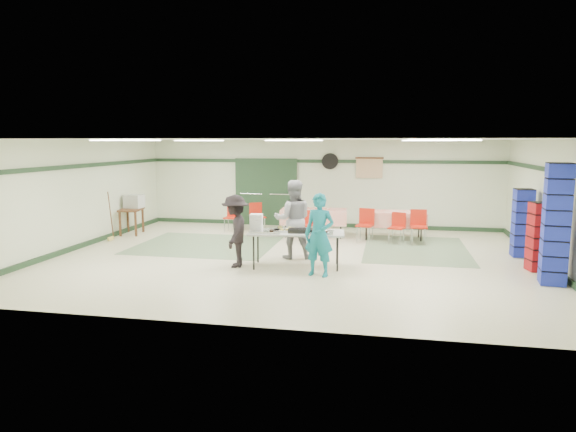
% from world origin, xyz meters
% --- Properties ---
extents(floor, '(11.00, 11.00, 0.00)m').
position_xyz_m(floor, '(0.00, 0.00, 0.00)').
color(floor, beige).
rests_on(floor, ground).
extents(ceiling, '(11.00, 11.00, 0.00)m').
position_xyz_m(ceiling, '(0.00, 0.00, 2.70)').
color(ceiling, silver).
rests_on(ceiling, wall_back).
extents(wall_back, '(11.00, 0.00, 11.00)m').
position_xyz_m(wall_back, '(0.00, 4.50, 1.35)').
color(wall_back, beige).
rests_on(wall_back, floor).
extents(wall_front, '(11.00, 0.00, 11.00)m').
position_xyz_m(wall_front, '(0.00, -4.50, 1.35)').
color(wall_front, beige).
rests_on(wall_front, floor).
extents(wall_left, '(0.00, 9.00, 9.00)m').
position_xyz_m(wall_left, '(-5.50, 0.00, 1.35)').
color(wall_left, beige).
rests_on(wall_left, floor).
extents(wall_right, '(0.00, 9.00, 9.00)m').
position_xyz_m(wall_right, '(5.50, 0.00, 1.35)').
color(wall_right, beige).
rests_on(wall_right, floor).
extents(trim_back, '(11.00, 0.06, 0.10)m').
position_xyz_m(trim_back, '(0.00, 4.47, 2.05)').
color(trim_back, '#1E3720').
rests_on(trim_back, wall_back).
extents(baseboard_back, '(11.00, 0.06, 0.12)m').
position_xyz_m(baseboard_back, '(0.00, 4.47, 0.06)').
color(baseboard_back, '#1E3720').
rests_on(baseboard_back, floor).
extents(trim_left, '(0.06, 9.00, 0.10)m').
position_xyz_m(trim_left, '(-5.47, 0.00, 2.05)').
color(trim_left, '#1E3720').
rests_on(trim_left, wall_back).
extents(baseboard_left, '(0.06, 9.00, 0.12)m').
position_xyz_m(baseboard_left, '(-5.47, 0.00, 0.06)').
color(baseboard_left, '#1E3720').
rests_on(baseboard_left, floor).
extents(trim_right, '(0.06, 9.00, 0.10)m').
position_xyz_m(trim_right, '(5.47, 0.00, 2.05)').
color(trim_right, '#1E3720').
rests_on(trim_right, wall_back).
extents(baseboard_right, '(0.06, 9.00, 0.12)m').
position_xyz_m(baseboard_right, '(5.47, 0.00, 0.06)').
color(baseboard_right, '#1E3720').
rests_on(baseboard_right, floor).
extents(green_patch_a, '(3.50, 3.00, 0.01)m').
position_xyz_m(green_patch_a, '(-2.50, 1.00, 0.00)').
color(green_patch_a, gray).
rests_on(green_patch_a, floor).
extents(green_patch_b, '(2.50, 3.50, 0.01)m').
position_xyz_m(green_patch_b, '(2.80, 1.50, 0.00)').
color(green_patch_b, gray).
rests_on(green_patch_b, floor).
extents(double_door_left, '(0.90, 0.06, 2.10)m').
position_xyz_m(double_door_left, '(-2.20, 4.44, 1.05)').
color(double_door_left, gray).
rests_on(double_door_left, floor).
extents(double_door_right, '(0.90, 0.06, 2.10)m').
position_xyz_m(double_door_right, '(-1.25, 4.44, 1.05)').
color(double_door_right, gray).
rests_on(double_door_right, floor).
extents(door_frame, '(2.00, 0.03, 2.15)m').
position_xyz_m(door_frame, '(-1.73, 4.42, 1.05)').
color(door_frame, '#1E3720').
rests_on(door_frame, floor).
extents(wall_fan, '(0.50, 0.10, 0.50)m').
position_xyz_m(wall_fan, '(0.30, 4.44, 2.05)').
color(wall_fan, black).
rests_on(wall_fan, wall_back).
extents(scroll_banner, '(0.80, 0.02, 0.60)m').
position_xyz_m(scroll_banner, '(1.50, 4.44, 1.85)').
color(scroll_banner, '#D4B684').
rests_on(scroll_banner, wall_back).
extents(serving_table, '(2.09, 1.04, 0.76)m').
position_xyz_m(serving_table, '(0.20, -0.83, 0.72)').
color(serving_table, '#ACACA7').
rests_on(serving_table, floor).
extents(sheet_tray_right, '(0.57, 0.46, 0.02)m').
position_xyz_m(sheet_tray_right, '(0.73, -0.93, 0.77)').
color(sheet_tray_right, silver).
rests_on(sheet_tray_right, serving_table).
extents(sheet_tray_mid, '(0.68, 0.55, 0.02)m').
position_xyz_m(sheet_tray_mid, '(0.02, -0.76, 0.77)').
color(sheet_tray_mid, silver).
rests_on(sheet_tray_mid, serving_table).
extents(sheet_tray_left, '(0.68, 0.54, 0.02)m').
position_xyz_m(sheet_tray_left, '(-0.42, -1.00, 0.77)').
color(sheet_tray_left, silver).
rests_on(sheet_tray_left, serving_table).
extents(baking_pan, '(0.54, 0.38, 0.08)m').
position_xyz_m(baking_pan, '(0.30, -0.89, 0.80)').
color(baking_pan, black).
rests_on(baking_pan, serving_table).
extents(foam_box_stack, '(0.29, 0.27, 0.36)m').
position_xyz_m(foam_box_stack, '(-0.67, -0.83, 0.94)').
color(foam_box_stack, white).
rests_on(foam_box_stack, serving_table).
extents(volunteer_teal, '(0.68, 0.52, 1.65)m').
position_xyz_m(volunteer_teal, '(0.78, -1.47, 0.83)').
color(volunteer_teal, '#14778A').
rests_on(volunteer_teal, floor).
extents(volunteer_grey, '(1.00, 0.85, 1.79)m').
position_xyz_m(volunteer_grey, '(-0.02, -0.02, 0.90)').
color(volunteer_grey, gray).
rests_on(volunteer_grey, floor).
extents(volunteer_dark, '(0.71, 1.07, 1.54)m').
position_xyz_m(volunteer_dark, '(-1.07, -1.06, 0.77)').
color(volunteer_dark, black).
rests_on(volunteer_dark, floor).
extents(dining_table_a, '(1.78, 0.86, 0.77)m').
position_xyz_m(dining_table_a, '(2.24, 2.80, 0.57)').
color(dining_table_a, red).
rests_on(dining_table_a, floor).
extents(dining_table_b, '(1.89, 0.95, 0.77)m').
position_xyz_m(dining_table_b, '(0.04, 2.80, 0.57)').
color(dining_table_b, red).
rests_on(dining_table_b, floor).
extents(chair_a, '(0.48, 0.48, 0.81)m').
position_xyz_m(chair_a, '(2.36, 2.23, 0.49)').
color(chair_a, red).
rests_on(chair_a, floor).
extents(chair_b, '(0.49, 0.49, 0.89)m').
position_xyz_m(chair_b, '(1.52, 2.24, 0.55)').
color(chair_b, red).
rests_on(chair_b, floor).
extents(chair_c, '(0.43, 0.43, 0.89)m').
position_xyz_m(chair_c, '(2.89, 2.24, 0.55)').
color(chair_c, red).
rests_on(chair_c, floor).
extents(chair_d, '(0.40, 0.40, 0.80)m').
position_xyz_m(chair_d, '(-0.09, 2.23, 0.49)').
color(chair_d, red).
rests_on(chair_d, floor).
extents(chair_loose_a, '(0.55, 0.55, 0.85)m').
position_xyz_m(chair_loose_a, '(-1.74, 3.27, 0.52)').
color(chair_loose_a, red).
rests_on(chair_loose_a, floor).
extents(chair_loose_b, '(0.41, 0.41, 0.82)m').
position_xyz_m(chair_loose_b, '(-2.44, 3.08, 0.50)').
color(chair_loose_b, red).
rests_on(chair_loose_b, floor).
extents(crate_stack_blue_a, '(0.41, 0.41, 1.58)m').
position_xyz_m(crate_stack_blue_a, '(5.15, 1.14, 0.79)').
color(crate_stack_blue_a, '#1B2DA2').
rests_on(crate_stack_blue_a, floor).
extents(crate_stack_red, '(0.43, 0.43, 1.44)m').
position_xyz_m(crate_stack_red, '(5.15, -0.22, 0.72)').
color(crate_stack_red, '#A31018').
rests_on(crate_stack_red, floor).
extents(crate_stack_blue_b, '(0.49, 0.49, 2.28)m').
position_xyz_m(crate_stack_blue_b, '(5.15, -1.24, 1.14)').
color(crate_stack_blue_b, '#1B2DA2').
rests_on(crate_stack_blue_b, floor).
extents(printer_table, '(0.70, 0.94, 0.74)m').
position_xyz_m(printer_table, '(-5.15, 2.08, 0.64)').
color(printer_table, brown).
rests_on(printer_table, floor).
extents(office_printer, '(0.49, 0.43, 0.38)m').
position_xyz_m(office_printer, '(-5.15, 2.27, 0.94)').
color(office_printer, '#ADADA9').
rests_on(office_printer, printer_table).
extents(broom, '(0.08, 0.21, 1.30)m').
position_xyz_m(broom, '(-5.23, 1.10, 0.68)').
color(broom, brown).
rests_on(broom, floor).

